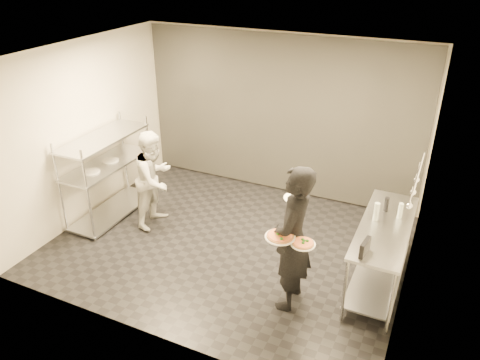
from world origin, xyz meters
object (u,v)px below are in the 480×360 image
at_px(pizza_plate_near, 280,236).
at_px(prep_counter, 382,245).
at_px(waiter, 293,239).
at_px(salad_plate, 296,197).
at_px(bottle_clear, 400,211).
at_px(bottle_dark, 386,204).
at_px(pos_monitor, 365,247).
at_px(bottle_green, 376,212).
at_px(chef, 155,179).
at_px(pass_rack, 107,172).
at_px(pizza_plate_far, 303,243).

bearing_deg(pizza_plate_near, prep_counter, 44.13).
height_order(prep_counter, waiter, waiter).
relative_size(salad_plate, bottle_clear, 1.44).
height_order(bottle_clear, bottle_dark, bottle_clear).
relative_size(pos_monitor, bottle_green, 1.01).
bearing_deg(bottle_dark, bottle_clear, -27.92).
height_order(prep_counter, pos_monitor, pos_monitor).
bearing_deg(chef, bottle_dark, -84.81).
xyz_separation_m(waiter, chef, (-2.56, 0.89, -0.16)).
xyz_separation_m(pos_monitor, bottle_clear, (0.25, 0.97, 0.01)).
xyz_separation_m(pass_rack, prep_counter, (4.33, 0.00, -0.14)).
height_order(pizza_plate_far, bottle_clear, bottle_clear).
distance_m(chef, pizza_plate_far, 2.95).
xyz_separation_m(bottle_clear, bottle_dark, (-0.19, 0.10, -0.00)).
xyz_separation_m(pizza_plate_far, bottle_clear, (0.88, 1.23, -0.02)).
distance_m(prep_counter, chef, 3.50).
height_order(pizza_plate_near, pizza_plate_far, pizza_plate_near).
relative_size(prep_counter, pizza_plate_far, 6.37).
bearing_deg(pass_rack, bottle_clear, 3.26).
relative_size(waiter, chef, 1.20).
relative_size(prep_counter, pizza_plate_near, 5.12).
bearing_deg(pass_rack, bottle_green, 0.93).
bearing_deg(bottle_dark, pizza_plate_far, -117.73).
distance_m(salad_plate, pos_monitor, 0.97).
bearing_deg(salad_plate, bottle_clear, 35.28).
height_order(chef, bottle_green, chef).
distance_m(waiter, pizza_plate_near, 0.26).
distance_m(pizza_plate_near, bottle_green, 1.38).
bearing_deg(bottle_clear, pos_monitor, -104.16).
xyz_separation_m(pass_rack, waiter, (3.39, -0.80, 0.16)).
height_order(prep_counter, pizza_plate_far, pizza_plate_far).
xyz_separation_m(pos_monitor, bottle_green, (-0.02, 0.79, 0.03)).
bearing_deg(chef, pizza_plate_far, -110.47).
bearing_deg(bottle_clear, bottle_dark, 152.08).
bearing_deg(prep_counter, chef, 178.48).
bearing_deg(prep_counter, pizza_plate_far, -127.83).
bearing_deg(bottle_green, pizza_plate_far, -120.62).
bearing_deg(chef, salad_plate, -103.49).
xyz_separation_m(bottle_green, bottle_dark, (0.08, 0.28, -0.02)).
xyz_separation_m(pass_rack, pizza_plate_near, (3.30, -0.99, 0.30)).
xyz_separation_m(waiter, pos_monitor, (0.82, 0.08, 0.08)).
height_order(prep_counter, bottle_dark, bottle_dark).
xyz_separation_m(prep_counter, pos_monitor, (-0.12, -0.72, 0.38)).
height_order(pizza_plate_near, salad_plate, salad_plate).
bearing_deg(waiter, prep_counter, 127.70).
distance_m(prep_counter, bottle_dark, 0.53).
relative_size(waiter, bottle_green, 7.64).
bearing_deg(salad_plate, prep_counter, 28.61).
bearing_deg(prep_counter, pass_rack, -179.97).
bearing_deg(pos_monitor, bottle_dark, 94.57).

